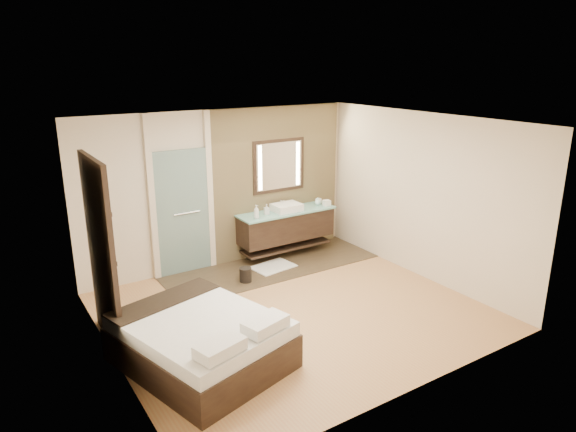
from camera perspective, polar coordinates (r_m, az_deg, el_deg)
floor at (r=7.52m, az=0.63°, el=-10.51°), size 5.00×5.00×0.00m
tile_strip at (r=9.04m, az=-1.79°, el=-5.59°), size 3.80×1.30×0.01m
stone_wall at (r=9.38m, az=-1.18°, el=3.88°), size 2.60×0.08×2.70m
vanity at (r=9.34m, az=-0.21°, el=-1.07°), size 1.85×0.55×0.88m
mirror_unit at (r=9.27m, az=-1.01°, el=5.62°), size 1.06×0.04×0.96m
frosted_door at (r=8.63m, az=-11.66°, el=0.95°), size 1.10×0.12×2.70m
shoji_partition at (r=6.69m, az=-20.00°, el=-3.86°), size 0.06×1.20×2.40m
bed at (r=6.30m, az=-9.63°, el=-13.49°), size 1.94×2.21×0.72m
bath_mat at (r=8.98m, az=-1.66°, el=-5.66°), size 0.78×0.59×0.02m
waste_bin at (r=8.41m, az=-4.74°, el=-6.55°), size 0.23×0.23×0.25m
tissue_box at (r=9.60m, az=4.32°, el=1.46°), size 0.13×0.13×0.10m
soap_bottle_a at (r=8.79m, az=-3.54°, el=0.47°), size 0.11×0.12×0.23m
soap_bottle_b at (r=9.02m, az=-2.40°, el=0.75°), size 0.10×0.10×0.18m
soap_bottle_c at (r=9.62m, az=3.31°, el=1.64°), size 0.12×0.12×0.14m
cup at (r=9.70m, az=3.40°, el=1.64°), size 0.14×0.14×0.10m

